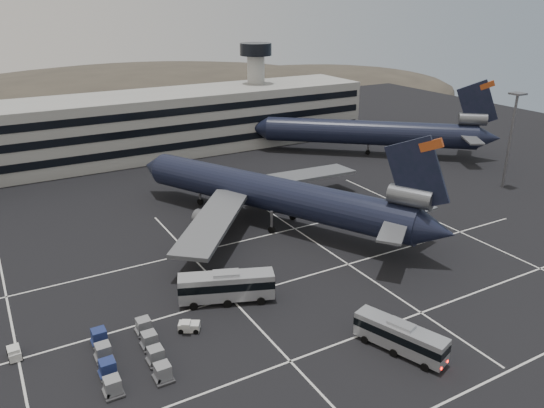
{
  "coord_description": "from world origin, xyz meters",
  "views": [
    {
      "loc": [
        -29.56,
        -47.59,
        34.43
      ],
      "look_at": [
        7.87,
        18.1,
        5.0
      ],
      "focal_mm": 35.0,
      "sensor_mm": 36.0,
      "label": 1
    }
  ],
  "objects_px": {
    "trijet_main": "(275,194)",
    "bus_near": "(400,336)",
    "uld_cluster": "(129,354)",
    "tug_a": "(14,353)",
    "bus_far": "(226,285)"
  },
  "relations": [
    {
      "from": "bus_far",
      "to": "trijet_main",
      "type": "bearing_deg",
      "value": -22.22
    },
    {
      "from": "trijet_main",
      "to": "uld_cluster",
      "type": "distance_m",
      "value": 38.25
    },
    {
      "from": "bus_near",
      "to": "bus_far",
      "type": "bearing_deg",
      "value": 103.42
    },
    {
      "from": "uld_cluster",
      "to": "bus_near",
      "type": "bearing_deg",
      "value": -26.49
    },
    {
      "from": "uld_cluster",
      "to": "bus_far",
      "type": "bearing_deg",
      "value": 21.91
    },
    {
      "from": "bus_near",
      "to": "bus_far",
      "type": "relative_size",
      "value": 0.87
    },
    {
      "from": "trijet_main",
      "to": "bus_near",
      "type": "relative_size",
      "value": 5.31
    },
    {
      "from": "trijet_main",
      "to": "bus_far",
      "type": "relative_size",
      "value": 4.6
    },
    {
      "from": "bus_near",
      "to": "tug_a",
      "type": "distance_m",
      "value": 39.64
    },
    {
      "from": "tug_a",
      "to": "uld_cluster",
      "type": "bearing_deg",
      "value": -34.02
    },
    {
      "from": "trijet_main",
      "to": "bus_far",
      "type": "distance_m",
      "value": 24.58
    },
    {
      "from": "uld_cluster",
      "to": "trijet_main",
      "type": "bearing_deg",
      "value": 37.24
    },
    {
      "from": "bus_near",
      "to": "uld_cluster",
      "type": "distance_m",
      "value": 27.74
    },
    {
      "from": "bus_far",
      "to": "uld_cluster",
      "type": "relative_size",
      "value": 1.06
    },
    {
      "from": "bus_near",
      "to": "uld_cluster",
      "type": "bearing_deg",
      "value": 134.13
    }
  ]
}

